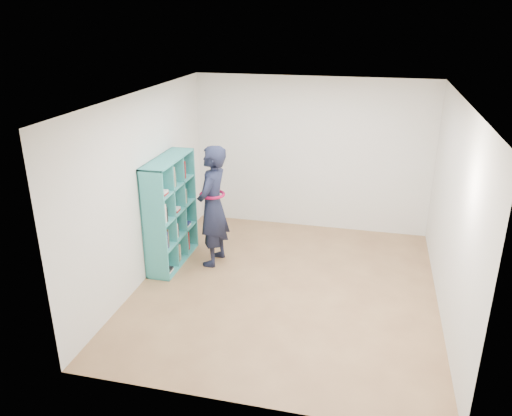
# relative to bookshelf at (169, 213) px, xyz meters

# --- Properties ---
(floor) EXTENTS (4.50, 4.50, 0.00)m
(floor) POSITION_rel_bookshelf_xyz_m (1.84, -0.40, -0.79)
(floor) COLOR brown
(floor) RESTS_ON ground
(ceiling) EXTENTS (4.50, 4.50, 0.00)m
(ceiling) POSITION_rel_bookshelf_xyz_m (1.84, -0.40, 1.81)
(ceiling) COLOR white
(ceiling) RESTS_ON wall_back
(wall_left) EXTENTS (0.02, 4.50, 2.60)m
(wall_left) POSITION_rel_bookshelf_xyz_m (-0.16, -0.40, 0.51)
(wall_left) COLOR silver
(wall_left) RESTS_ON floor
(wall_right) EXTENTS (0.02, 4.50, 2.60)m
(wall_right) POSITION_rel_bookshelf_xyz_m (3.84, -0.40, 0.51)
(wall_right) COLOR silver
(wall_right) RESTS_ON floor
(wall_back) EXTENTS (4.00, 0.02, 2.60)m
(wall_back) POSITION_rel_bookshelf_xyz_m (1.84, 1.85, 0.51)
(wall_back) COLOR silver
(wall_back) RESTS_ON floor
(wall_front) EXTENTS (4.00, 0.02, 2.60)m
(wall_front) POSITION_rel_bookshelf_xyz_m (1.84, -2.65, 0.51)
(wall_front) COLOR silver
(wall_front) RESTS_ON floor
(bookshelf) EXTENTS (0.36, 1.22, 1.63)m
(bookshelf) POSITION_rel_bookshelf_xyz_m (0.00, 0.00, 0.00)
(bookshelf) COLOR teal
(bookshelf) RESTS_ON floor
(person) EXTENTS (0.49, 0.69, 1.81)m
(person) POSITION_rel_bookshelf_xyz_m (0.64, 0.12, 0.12)
(person) COLOR black
(person) RESTS_ON floor
(smartphone) EXTENTS (0.01, 0.08, 0.12)m
(smartphone) POSITION_rel_bookshelf_xyz_m (0.50, 0.20, 0.24)
(smartphone) COLOR silver
(smartphone) RESTS_ON person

